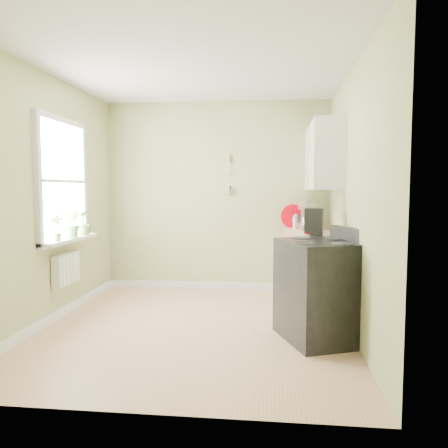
# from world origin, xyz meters

# --- Properties ---
(floor) EXTENTS (3.20, 3.60, 0.02)m
(floor) POSITION_xyz_m (0.00, 0.00, -0.01)
(floor) COLOR tan
(floor) RESTS_ON ground
(ceiling) EXTENTS (3.20, 3.60, 0.02)m
(ceiling) POSITION_xyz_m (0.00, 0.00, 2.71)
(ceiling) COLOR white
(ceiling) RESTS_ON wall_back
(wall_back) EXTENTS (3.20, 0.02, 2.70)m
(wall_back) POSITION_xyz_m (0.00, 1.81, 1.35)
(wall_back) COLOR tan
(wall_back) RESTS_ON floor
(wall_left) EXTENTS (0.02, 3.60, 2.70)m
(wall_left) POSITION_xyz_m (-1.61, 0.00, 1.35)
(wall_left) COLOR tan
(wall_left) RESTS_ON floor
(wall_right) EXTENTS (0.02, 3.60, 2.70)m
(wall_right) POSITION_xyz_m (1.61, 0.00, 1.35)
(wall_right) COLOR tan
(wall_right) RESTS_ON floor
(base_cabinets) EXTENTS (0.60, 1.60, 0.87)m
(base_cabinets) POSITION_xyz_m (1.30, 1.00, 0.43)
(base_cabinets) COLOR white
(base_cabinets) RESTS_ON floor
(countertop) EXTENTS (0.64, 1.60, 0.04)m
(countertop) POSITION_xyz_m (1.29, 1.00, 0.89)
(countertop) COLOR #E9BA8E
(countertop) RESTS_ON base_cabinets
(upper_cabinets) EXTENTS (0.35, 1.40, 0.80)m
(upper_cabinets) POSITION_xyz_m (1.43, 1.10, 1.85)
(upper_cabinets) COLOR white
(upper_cabinets) RESTS_ON wall_right
(window) EXTENTS (0.06, 1.14, 1.44)m
(window) POSITION_xyz_m (-1.58, 0.30, 1.55)
(window) COLOR white
(window) RESTS_ON wall_left
(window_sill) EXTENTS (0.18, 1.14, 0.04)m
(window_sill) POSITION_xyz_m (-1.51, 0.30, 0.88)
(window_sill) COLOR white
(window_sill) RESTS_ON wall_left
(radiator) EXTENTS (0.12, 0.50, 0.35)m
(radiator) POSITION_xyz_m (-1.54, 0.25, 0.55)
(radiator) COLOR white
(radiator) RESTS_ON wall_left
(wall_utensils) EXTENTS (0.02, 0.14, 0.58)m
(wall_utensils) POSITION_xyz_m (0.20, 1.78, 1.56)
(wall_utensils) COLOR #E9BA8E
(wall_utensils) RESTS_ON wall_back
(stove) EXTENTS (0.95, 0.98, 1.09)m
(stove) POSITION_xyz_m (1.28, -0.22, 0.49)
(stove) COLOR black
(stove) RESTS_ON floor
(stand_mixer) EXTENTS (0.28, 0.37, 0.42)m
(stand_mixer) POSITION_xyz_m (1.26, 1.49, 1.09)
(stand_mixer) COLOR #B2B2B7
(stand_mixer) RESTS_ON countertop
(kettle) EXTENTS (0.21, 0.12, 0.21)m
(kettle) POSITION_xyz_m (1.14, 1.72, 1.02)
(kettle) COLOR silver
(kettle) RESTS_ON countertop
(coffee_maker) EXTENTS (0.23, 0.24, 0.34)m
(coffee_maker) POSITION_xyz_m (1.26, 0.40, 1.07)
(coffee_maker) COLOR black
(coffee_maker) RESTS_ON countertop
(red_tray) EXTENTS (0.34, 0.08, 0.34)m
(red_tray) POSITION_xyz_m (1.09, 1.72, 1.08)
(red_tray) COLOR #A3000D
(red_tray) RESTS_ON countertop
(jar) EXTENTS (0.07, 0.07, 0.08)m
(jar) POSITION_xyz_m (1.18, 0.30, 0.95)
(jar) COLOR beige
(jar) RESTS_ON countertop
(plant_a) EXTENTS (0.18, 0.15, 0.29)m
(plant_a) POSITION_xyz_m (-1.50, -0.01, 1.05)
(plant_a) COLOR #4F7D35
(plant_a) RESTS_ON window_sill
(plant_b) EXTENTS (0.22, 0.22, 0.31)m
(plant_b) POSITION_xyz_m (-1.50, 0.37, 1.06)
(plant_b) COLOR #4F7D35
(plant_b) RESTS_ON window_sill
(plant_c) EXTENTS (0.21, 0.21, 0.30)m
(plant_c) POSITION_xyz_m (-1.50, 0.67, 1.05)
(plant_c) COLOR #4F7D35
(plant_c) RESTS_ON window_sill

